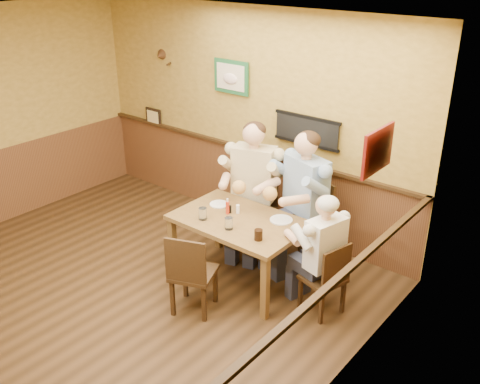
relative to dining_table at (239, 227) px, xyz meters
The scene contains 17 objects.
room 1.68m from the dining_table, 124.59° to the right, with size 5.02×5.03×2.81m.
dining_table is the anchor object (origin of this frame).
chair_back_left 0.74m from the dining_table, 114.84° to the left, with size 0.47×0.47×1.01m, color #392512, non-canonical shape.
chair_back_right 0.82m from the dining_table, 62.59° to the left, with size 0.47×0.47×1.02m, color #392512, non-canonical shape.
chair_right_end 1.05m from the dining_table, ahead, with size 0.37×0.37×0.81m, color #392512, non-canonical shape.
chair_near_side 0.74m from the dining_table, 91.10° to the right, with size 0.41×0.41×0.90m, color #392512, non-canonical shape.
diner_tan_shirt 0.72m from the dining_table, 114.84° to the left, with size 0.67×0.67×1.45m, color beige, non-canonical shape.
diner_blue_polo 0.81m from the dining_table, 62.59° to the left, with size 0.67×0.67×1.46m, color #7E9ABE, non-canonical shape.
diner_white_elder 1.02m from the dining_table, ahead, with size 0.53×0.53×1.16m, color silver, non-canonical shape.
water_glass_left 0.42m from the dining_table, 140.33° to the right, with size 0.09×0.09×0.13m, color white.
water_glass_mid 0.29m from the dining_table, 77.07° to the right, with size 0.09×0.09×0.13m, color white.
cola_tumbler 0.51m from the dining_table, 28.03° to the right, with size 0.08×0.08×0.11m, color black.
hot_sauce_bottle 0.25m from the dining_table, behind, with size 0.04×0.04×0.16m, color red.
salt_shaker 0.20m from the dining_table, 135.34° to the left, with size 0.04×0.04×0.10m, color white.
pepper_shaker 0.23m from the dining_table, 163.50° to the left, with size 0.03×0.03×0.09m, color black.
plate_far_left 0.43m from the dining_table, 161.98° to the left, with size 0.21×0.21×0.01m, color white.
plate_far_right 0.46m from the dining_table, 34.20° to the left, with size 0.24×0.24×0.02m, color silver.
Camera 1 is at (4.08, -2.68, 3.38)m, focal length 40.00 mm.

